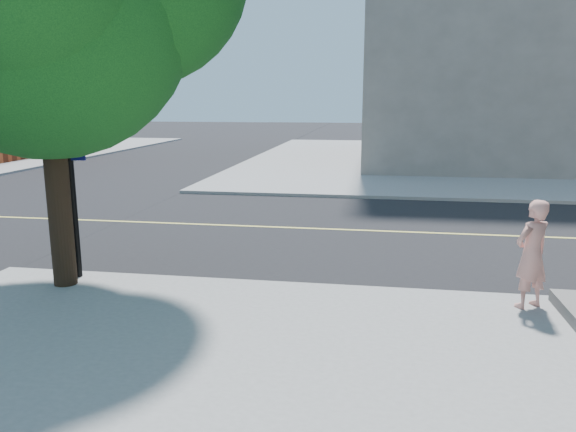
# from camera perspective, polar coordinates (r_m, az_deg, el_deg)

# --- Properties ---
(ground) EXTENTS (140.00, 140.00, 0.00)m
(ground) POSITION_cam_1_polar(r_m,az_deg,el_deg) (11.06, -22.44, -5.72)
(ground) COLOR black
(ground) RESTS_ON ground
(road_ew) EXTENTS (140.00, 9.00, 0.01)m
(road_ew) POSITION_cam_1_polar(r_m,az_deg,el_deg) (14.92, -13.45, -0.70)
(road_ew) COLOR black
(road_ew) RESTS_ON ground
(sidewalk_ne) EXTENTS (29.00, 25.00, 0.12)m
(sidewalk_ne) POSITION_cam_1_polar(r_m,az_deg,el_deg) (31.55, 23.64, 5.23)
(sidewalk_ne) COLOR gray
(sidewalk_ne) RESTS_ON ground
(filler_ne) EXTENTS (18.00, 16.00, 14.00)m
(filler_ne) POSITION_cam_1_polar(r_m,az_deg,el_deg) (32.25, 25.41, 17.82)
(filler_ne) COLOR slate
(filler_ne) RESTS_ON sidewalk_ne
(man_on_phone) EXTENTS (0.71, 0.66, 1.64)m
(man_on_phone) POSITION_cam_1_polar(r_m,az_deg,el_deg) (8.94, 23.79, -3.62)
(man_on_phone) COLOR #E39789
(man_on_phone) RESTS_ON sidewalk_se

